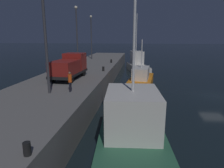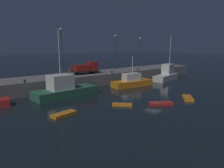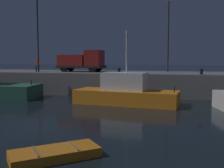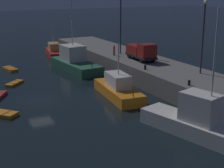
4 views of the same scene
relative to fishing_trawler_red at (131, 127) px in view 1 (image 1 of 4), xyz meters
name	(u,v)px [view 1 (image 1 of 4)]	position (x,y,z in m)	size (l,w,h in m)	color
ground_plane	(215,96)	(11.80, -8.88, -1.25)	(320.00, 320.00, 0.00)	black
pier_quay	(78,82)	(11.80, 6.93, -0.09)	(57.11, 7.37, 2.32)	slate
fishing_trawler_red	(131,127)	(0.00, 0.00, 0.00)	(10.94, 4.48, 10.67)	#2D6647
fishing_boat_blue	(137,65)	(26.51, -0.08, 0.04)	(9.34, 4.69, 10.53)	silver
fishing_boat_white	(141,80)	(14.61, -0.64, -0.30)	(8.89, 3.76, 6.11)	orange
lamp_post_west	(44,21)	(2.75, 6.32, 6.31)	(0.44, 0.44, 9.10)	#38383D
lamp_post_east	(77,32)	(17.66, 8.63, 5.90)	(0.44, 0.44, 8.31)	#38383D
lamp_post_central	(91,34)	(26.08, 8.53, 5.66)	(0.44, 0.44, 7.84)	#38383D
utility_truck	(69,66)	(8.14, 6.59, 2.32)	(5.57, 2.40, 2.45)	black
dockworker	(70,80)	(3.40, 4.89, 1.96)	(0.41, 0.31, 1.56)	black
bollard_west	(103,69)	(13.05, 4.00, 1.35)	(0.28, 0.28, 0.55)	black
bollard_central	(111,61)	(21.00, 4.11, 1.34)	(0.28, 0.28, 0.53)	black
bollard_east	(27,149)	(-5.12, 3.58, 1.33)	(0.28, 0.28, 0.51)	black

